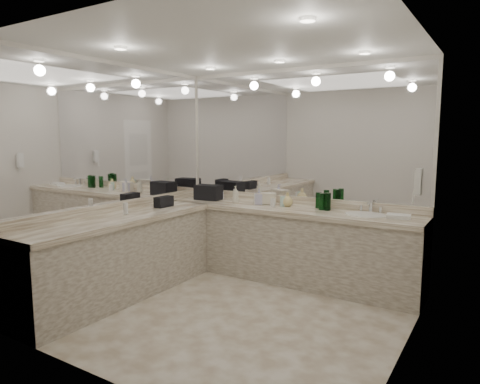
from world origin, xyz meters
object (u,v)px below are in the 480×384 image
Objects in this scene: wall_phone at (418,182)px; soap_bottle_c at (287,199)px; hand_towel at (399,216)px; black_toiletry_bag at (209,192)px; soap_bottle_a at (236,194)px; cream_cosmetic_case at (267,199)px; soap_bottle_b at (259,196)px; sink at (365,215)px.

wall_phone is 1.72m from soap_bottle_c.
hand_towel is at bearing -2.70° from soap_bottle_c.
soap_bottle_c is (1.15, 0.06, -0.01)m from black_toiletry_bag.
black_toiletry_bag is at bearing 179.97° from hand_towel.
soap_bottle_a is at bearing -179.22° from hand_towel.
cream_cosmetic_case is at bearing 177.03° from hand_towel.
wall_phone is at bearing -10.44° from black_toiletry_bag.
black_toiletry_bag is at bearing 176.37° from soap_bottle_a.
soap_bottle_b is 0.38m from soap_bottle_c.
black_toiletry_bag is 1.48× the size of cream_cosmetic_case.
wall_phone is at bearing -14.73° from soap_bottle_b.
sink is 1.83× the size of wall_phone.
sink is 1.68m from soap_bottle_a.
soap_bottle_b reaches higher than sink.
cream_cosmetic_case is at bearing 46.82° from soap_bottle_b.
wall_phone is at bearing -19.66° from soap_bottle_c.
black_toiletry_bag is at bearing 179.88° from sink.
sink is 0.91m from wall_phone.
soap_bottle_c is at bearing 177.30° from hand_towel.
soap_bottle_a is (-2.03, -0.03, 0.09)m from hand_towel.
hand_towel reaches higher than sink.
wall_phone is 2.01m from cream_cosmetic_case.
soap_bottle_a is (-0.40, -0.11, 0.04)m from cream_cosmetic_case.
soap_bottle_b is (-1.35, 0.01, 0.11)m from sink.
black_toiletry_bag is 0.85m from cream_cosmetic_case.
wall_phone is at bearing -39.57° from sink.
hand_towel is at bearing -0.03° from black_toiletry_bag.
wall_phone is 2.81m from black_toiletry_bag.
cream_cosmetic_case is 1.07× the size of soap_bottle_a.
hand_towel is 1.37× the size of soap_bottle_c.
hand_towel is at bearing 0.55° from sink.
soap_bottle_a is (0.45, -0.03, 0.01)m from black_toiletry_bag.
sink is at bearing 140.43° from wall_phone.
hand_towel is (0.35, 0.00, 0.03)m from sink.
black_toiletry_bag reaches higher than soap_bottle_c.
soap_bottle_b is at bearing 6.74° from soap_bottle_a.
hand_towel is at bearing -26.89° from cream_cosmetic_case.
wall_phone is 1.18× the size of soap_bottle_b.
soap_bottle_a is (-1.68, -0.02, 0.11)m from sink.
cream_cosmetic_case is 1.63m from hand_towel.
wall_phone reaches higher than soap_bottle_c.
wall_phone is 1.10× the size of soap_bottle_a.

